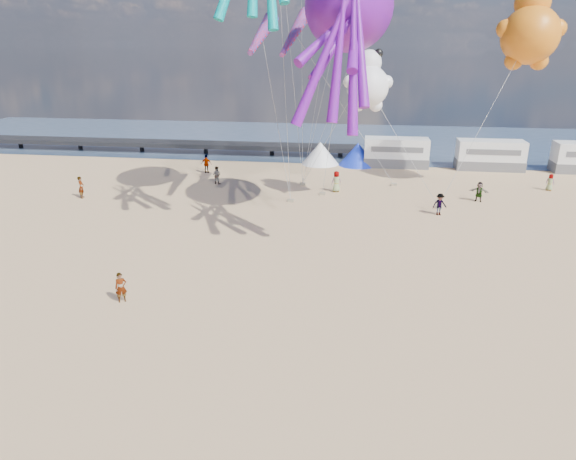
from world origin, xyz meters
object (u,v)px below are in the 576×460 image
object	(u,v)px
tent_blue	(358,154)
kite_octopus_purple	(349,6)
standing_person	(121,287)
sandbag_c	(438,207)
beachgoer_1	(217,175)
motorhome_1	(490,155)
beachgoer_6	(336,182)
beachgoer_5	(81,187)
windsock_mid	(295,33)
sandbag_a	(291,201)
sandbag_d	(394,185)
windsock_right	(361,79)
motorhome_0	(396,152)
beachgoer_2	(440,204)
tent_white	(320,153)
sandbag_e	(303,184)
beachgoer_0	(550,182)
kite_panda	(368,87)
kite_teddy_orange	(530,35)
windsock_left	(262,34)
beachgoer_3	(207,164)
sandbag_b	(322,194)
beachgoer_4	(479,192)

from	to	relation	value
tent_blue	kite_octopus_purple	world-z (taller)	kite_octopus_purple
standing_person	sandbag_c	distance (m)	25.53
beachgoer_1	motorhome_1	bearing A→B (deg)	-149.21
beachgoer_6	kite_octopus_purple	world-z (taller)	kite_octopus_purple
motorhome_1	kite_octopus_purple	size ratio (longest dim) A/B	0.54
beachgoer_5	windsock_mid	world-z (taller)	windsock_mid
sandbag_a	sandbag_d	xyz separation A→B (m)	(8.66, 6.43, 0.00)
windsock_right	motorhome_0	bearing A→B (deg)	62.01
beachgoer_5	beachgoer_2	bearing A→B (deg)	-104.67
tent_white	kite_octopus_purple	xyz separation A→B (m)	(3.17, -19.24, 13.25)
beachgoer_1	sandbag_e	bearing A→B (deg)	-164.35
tent_white	tent_blue	xyz separation A→B (m)	(4.00, 0.00, 0.00)
beachgoer_0	kite_panda	world-z (taller)	kite_panda
tent_white	kite_octopus_purple	bearing A→B (deg)	-80.64
beachgoer_6	sandbag_d	bearing A→B (deg)	-175.35
motorhome_1	standing_person	bearing A→B (deg)	-126.78
sandbag_c	beachgoer_1	bearing A→B (deg)	165.77
motorhome_0	sandbag_e	distance (m)	12.70
beachgoer_6	kite_octopus_purple	distance (m)	15.88
motorhome_0	motorhome_1	size ratio (longest dim) A/B	1.00
standing_person	windsock_mid	xyz separation A→B (m)	(6.39, 17.32, 12.18)
motorhome_0	kite_octopus_purple	size ratio (longest dim) A/B	0.54
tent_white	sandbag_e	distance (m)	9.13
tent_blue	sandbag_a	world-z (taller)	tent_blue
sandbag_c	sandbag_d	distance (m)	7.27
tent_white	sandbag_d	xyz separation A→B (m)	(7.48, -8.11, -1.09)
kite_teddy_orange	beachgoer_6	bearing A→B (deg)	175.24
windsock_left	beachgoer_3	bearing A→B (deg)	128.25
beachgoer_0	sandbag_d	distance (m)	13.55
beachgoer_3	beachgoer_6	distance (m)	14.28
sandbag_c	beachgoer_0	bearing A→B (deg)	33.40
tent_blue	beachgoer_1	world-z (taller)	tent_blue
sandbag_d	sandbag_e	xyz separation A→B (m)	(-8.30, -0.92, 0.00)
tent_blue	sandbag_e	xyz separation A→B (m)	(-4.83, -9.03, -1.09)
motorhome_0	windsock_mid	bearing A→B (deg)	-119.22
sandbag_b	windsock_mid	xyz separation A→B (m)	(-2.00, -3.57, 12.84)
sandbag_e	windsock_right	bearing A→B (deg)	-48.82
standing_person	sandbag_b	distance (m)	22.53
tent_blue	beachgoer_6	xyz separation A→B (m)	(-1.65, -10.95, -0.28)
standing_person	beachgoer_4	size ratio (longest dim) A/B	0.95
tent_blue	beachgoer_4	bearing A→B (deg)	-50.38
kite_teddy_orange	sandbag_b	bearing A→B (deg)	178.92
motorhome_1	beachgoer_5	world-z (taller)	motorhome_1
beachgoer_1	sandbag_c	world-z (taller)	beachgoer_1
sandbag_b	sandbag_c	size ratio (longest dim) A/B	1.00
kite_teddy_orange	beachgoer_3	bearing A→B (deg)	161.77
windsock_right	beachgoer_5	bearing A→B (deg)	169.91
tent_blue	beachgoer_6	bearing A→B (deg)	-98.58
kite_panda	kite_teddy_orange	size ratio (longest dim) A/B	0.71
beachgoer_2	beachgoer_3	world-z (taller)	beachgoer_3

